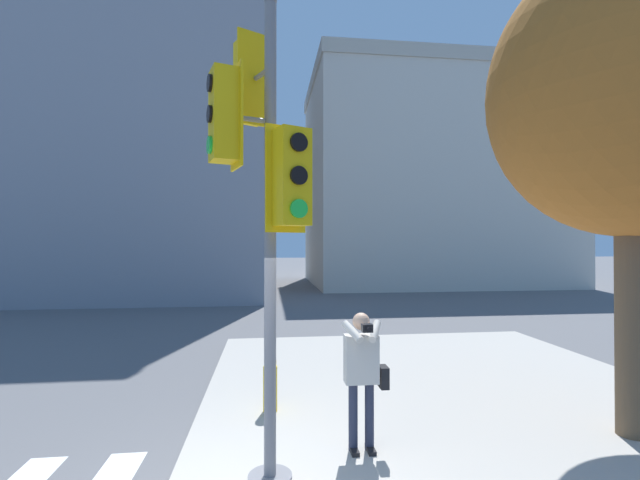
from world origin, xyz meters
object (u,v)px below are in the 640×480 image
Objects in this scene: traffic_signal_pole at (259,173)px; street_tree at (628,91)px; fire_hydrant at (270,384)px; person_photographer at (363,368)px.

traffic_signal_pole is 4.97m from street_tree.
person_photographer is at bearing -50.60° from fire_hydrant.
traffic_signal_pole is at bearing -93.48° from fire_hydrant.
person_photographer is (1.22, 0.68, -2.21)m from traffic_signal_pole.
fire_hydrant is at bearing 86.52° from traffic_signal_pole.
fire_hydrant is (0.12, 2.02, -2.79)m from traffic_signal_pole.
street_tree reaches higher than traffic_signal_pole.
traffic_signal_pole reaches higher than person_photographer.
traffic_signal_pole is at bearing -172.17° from street_tree.
person_photographer is 2.01× the size of fire_hydrant.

